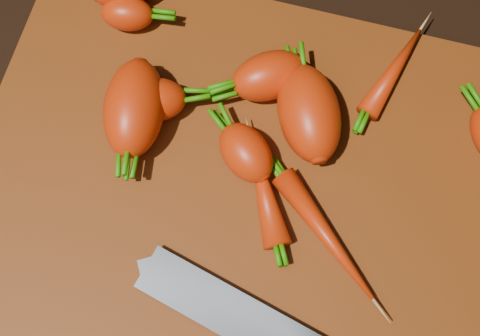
# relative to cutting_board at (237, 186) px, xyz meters

# --- Properties ---
(ground) EXTENTS (2.00, 2.00, 0.01)m
(ground) POSITION_rel_cutting_board_xyz_m (0.00, 0.00, -0.01)
(ground) COLOR black
(cutting_board) EXTENTS (0.50, 0.40, 0.01)m
(cutting_board) POSITION_rel_cutting_board_xyz_m (0.00, 0.00, 0.00)
(cutting_board) COLOR #612809
(cutting_board) RESTS_ON ground
(carrot_1) EXTENTS (0.07, 0.07, 0.04)m
(carrot_1) POSITION_rel_cutting_board_xyz_m (0.00, 0.02, 0.03)
(carrot_1) COLOR red
(carrot_1) RESTS_ON cutting_board
(carrot_2) EXTENTS (0.07, 0.11, 0.06)m
(carrot_2) POSITION_rel_cutting_board_xyz_m (-0.11, 0.04, 0.03)
(carrot_2) COLOR red
(carrot_2) RESTS_ON cutting_board
(carrot_3) EXTENTS (0.09, 0.11, 0.06)m
(carrot_3) POSITION_rel_cutting_board_xyz_m (0.05, 0.07, 0.03)
(carrot_3) COLOR red
(carrot_3) RESTS_ON cutting_board
(carrot_4) EXTENTS (0.09, 0.08, 0.05)m
(carrot_4) POSITION_rel_cutting_board_xyz_m (0.00, 0.10, 0.03)
(carrot_4) COLOR red
(carrot_4) RESTS_ON cutting_board
(carrot_5) EXTENTS (0.06, 0.04, 0.03)m
(carrot_5) POSITION_rel_cutting_board_xyz_m (-0.15, 0.14, 0.02)
(carrot_5) COLOR red
(carrot_5) RESTS_ON cutting_board
(carrot_7) EXTENTS (0.05, 0.11, 0.02)m
(carrot_7) POSITION_rel_cutting_board_xyz_m (0.12, 0.15, 0.02)
(carrot_7) COLOR red
(carrot_7) RESTS_ON cutting_board
(carrot_8) EXTENTS (0.12, 0.11, 0.02)m
(carrot_8) POSITION_rel_cutting_board_xyz_m (0.09, -0.03, 0.02)
(carrot_8) COLOR red
(carrot_8) RESTS_ON cutting_board
(carrot_9) EXTENTS (0.07, 0.10, 0.03)m
(carrot_9) POSITION_rel_cutting_board_xyz_m (0.03, -0.01, 0.02)
(carrot_9) COLOR red
(carrot_9) RESTS_ON cutting_board
(carrot_10) EXTENTS (0.07, 0.06, 0.04)m
(carrot_10) POSITION_rel_cutting_board_xyz_m (-0.10, 0.05, 0.03)
(carrot_10) COLOR red
(carrot_10) RESTS_ON cutting_board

